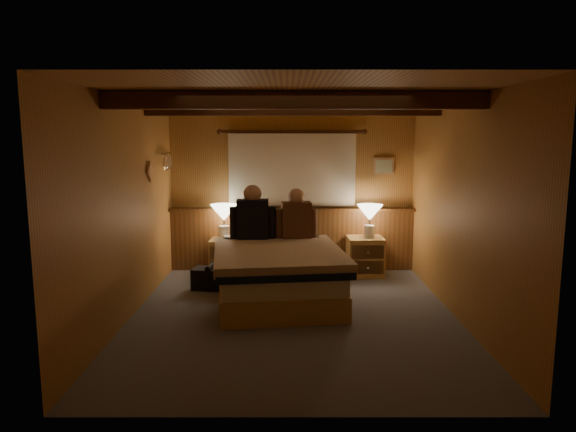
{
  "coord_description": "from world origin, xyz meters",
  "views": [
    {
      "loc": [
        -0.06,
        -5.49,
        1.97
      ],
      "look_at": [
        -0.06,
        0.4,
        1.07
      ],
      "focal_mm": 32.0,
      "sensor_mm": 36.0,
      "label": 1
    }
  ],
  "objects_px": {
    "nightstand_left": "(227,257)",
    "lamp_right": "(370,215)",
    "nightstand_right": "(365,256)",
    "lamp_left": "(224,215)",
    "person_left": "(253,216)",
    "bed": "(277,273)",
    "duffel_bag": "(211,278)",
    "person_right": "(296,217)"
  },
  "relations": [
    {
      "from": "person_left",
      "to": "duffel_bag",
      "type": "distance_m",
      "value": 0.98
    },
    {
      "from": "bed",
      "to": "lamp_right",
      "type": "distance_m",
      "value": 1.79
    },
    {
      "from": "lamp_left",
      "to": "duffel_bag",
      "type": "height_order",
      "value": "lamp_left"
    },
    {
      "from": "person_left",
      "to": "nightstand_right",
      "type": "bearing_deg",
      "value": 17.92
    },
    {
      "from": "person_right",
      "to": "duffel_bag",
      "type": "bearing_deg",
      "value": -177.31
    },
    {
      "from": "nightstand_right",
      "to": "person_right",
      "type": "height_order",
      "value": "person_right"
    },
    {
      "from": "bed",
      "to": "person_right",
      "type": "relative_size",
      "value": 3.05
    },
    {
      "from": "bed",
      "to": "person_right",
      "type": "height_order",
      "value": "person_right"
    },
    {
      "from": "lamp_right",
      "to": "person_right",
      "type": "relative_size",
      "value": 0.7
    },
    {
      "from": "person_left",
      "to": "duffel_bag",
      "type": "height_order",
      "value": "person_left"
    },
    {
      "from": "person_left",
      "to": "person_right",
      "type": "bearing_deg",
      "value": 3.74
    },
    {
      "from": "duffel_bag",
      "to": "bed",
      "type": "bearing_deg",
      "value": -19.26
    },
    {
      "from": "bed",
      "to": "nightstand_left",
      "type": "distance_m",
      "value": 1.42
    },
    {
      "from": "nightstand_right",
      "to": "lamp_left",
      "type": "relative_size",
      "value": 1.11
    },
    {
      "from": "nightstand_right",
      "to": "duffel_bag",
      "type": "xyz_separation_m",
      "value": [
        -2.12,
        -0.69,
        -0.13
      ]
    },
    {
      "from": "person_left",
      "to": "person_right",
      "type": "height_order",
      "value": "person_left"
    },
    {
      "from": "bed",
      "to": "nightstand_right",
      "type": "relative_size",
      "value": 3.76
    },
    {
      "from": "lamp_left",
      "to": "bed",
      "type": "bearing_deg",
      "value": -57.27
    },
    {
      "from": "lamp_right",
      "to": "person_right",
      "type": "bearing_deg",
      "value": -155.65
    },
    {
      "from": "nightstand_left",
      "to": "lamp_left",
      "type": "xyz_separation_m",
      "value": [
        -0.04,
        0.03,
        0.61
      ]
    },
    {
      "from": "lamp_left",
      "to": "person_left",
      "type": "bearing_deg",
      "value": -54.33
    },
    {
      "from": "person_right",
      "to": "duffel_bag",
      "type": "xyz_separation_m",
      "value": [
        -1.12,
        -0.18,
        -0.78
      ]
    },
    {
      "from": "lamp_right",
      "to": "person_right",
      "type": "xyz_separation_m",
      "value": [
        -1.05,
        -0.47,
        0.03
      ]
    },
    {
      "from": "lamp_left",
      "to": "nightstand_right",
      "type": "bearing_deg",
      "value": -2.25
    },
    {
      "from": "nightstand_right",
      "to": "person_right",
      "type": "bearing_deg",
      "value": -154.27
    },
    {
      "from": "bed",
      "to": "nightstand_left",
      "type": "relative_size",
      "value": 4.01
    },
    {
      "from": "lamp_left",
      "to": "duffel_bag",
      "type": "distance_m",
      "value": 1.06
    },
    {
      "from": "lamp_left",
      "to": "person_right",
      "type": "bearing_deg",
      "value": -29.58
    },
    {
      "from": "lamp_left",
      "to": "lamp_right",
      "type": "distance_m",
      "value": 2.08
    },
    {
      "from": "lamp_left",
      "to": "lamp_right",
      "type": "height_order",
      "value": "lamp_right"
    },
    {
      "from": "lamp_right",
      "to": "nightstand_left",
      "type": "bearing_deg",
      "value": 177.82
    },
    {
      "from": "lamp_left",
      "to": "person_left",
      "type": "xyz_separation_m",
      "value": [
        0.46,
        -0.64,
        0.08
      ]
    },
    {
      "from": "nightstand_right",
      "to": "lamp_right",
      "type": "distance_m",
      "value": 0.61
    },
    {
      "from": "nightstand_right",
      "to": "person_right",
      "type": "xyz_separation_m",
      "value": [
        -1.0,
        -0.51,
        0.65
      ]
    },
    {
      "from": "duffel_bag",
      "to": "nightstand_left",
      "type": "bearing_deg",
      "value": 88.59
    },
    {
      "from": "person_left",
      "to": "bed",
      "type": "bearing_deg",
      "value": -62.4
    },
    {
      "from": "nightstand_right",
      "to": "bed",
      "type": "bearing_deg",
      "value": -138.11
    },
    {
      "from": "nightstand_right",
      "to": "duffel_bag",
      "type": "height_order",
      "value": "nightstand_right"
    },
    {
      "from": "nightstand_right",
      "to": "person_left",
      "type": "relative_size",
      "value": 0.75
    },
    {
      "from": "nightstand_left",
      "to": "nightstand_right",
      "type": "distance_m",
      "value": 1.99
    },
    {
      "from": "bed",
      "to": "duffel_bag",
      "type": "height_order",
      "value": "bed"
    },
    {
      "from": "nightstand_left",
      "to": "lamp_right",
      "type": "xyz_separation_m",
      "value": [
        2.04,
        -0.08,
        0.63
      ]
    }
  ]
}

